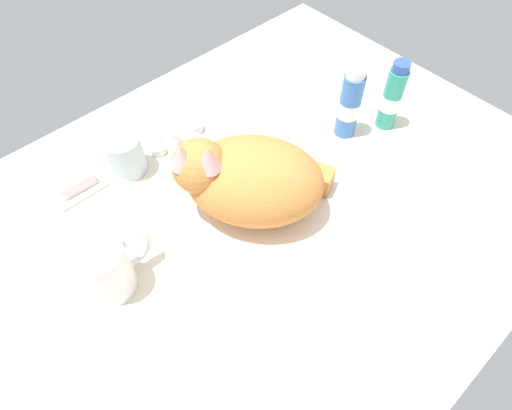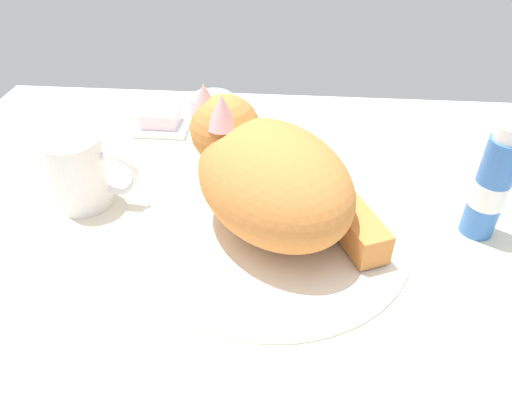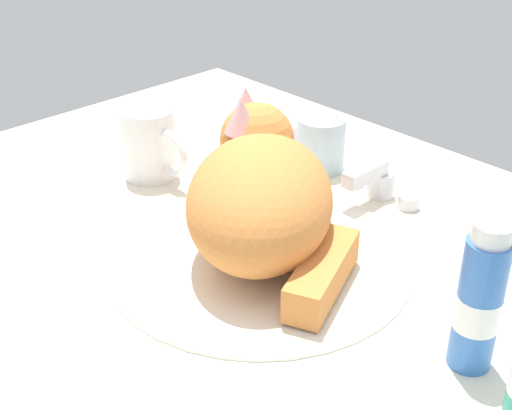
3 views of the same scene
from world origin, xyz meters
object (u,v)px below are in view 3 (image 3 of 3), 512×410
rinse_cup (321,144)px  soap_bar (285,129)px  faucet (376,183)px  cat (262,195)px  toothpaste_bottle (479,301)px  coffee_mug (151,144)px

rinse_cup → soap_bar: bearing=165.6°
rinse_cup → faucet: bearing=-6.5°
cat → toothpaste_bottle: bearing=2.5°
soap_bar → toothpaste_bottle: size_ratio=0.40×
rinse_cup → toothpaste_bottle: size_ratio=0.51×
faucet → cat: cat is taller
coffee_mug → toothpaste_bottle: 51.69cm
faucet → rinse_cup: bearing=173.5°
cat → coffee_mug: (-25.00, 2.89, -2.91)cm
coffee_mug → rinse_cup: 23.76cm
coffee_mug → toothpaste_bottle: toothpaste_bottle is taller
rinse_cup → toothpaste_bottle: (37.01, -20.42, 3.20)cm
toothpaste_bottle → cat: bearing=-177.5°
cat → coffee_mug: cat is taller
faucet → toothpaste_bottle: (26.01, -19.17, 4.78)cm
coffee_mug → soap_bar: coffee_mug is taller
soap_bar → coffee_mug: bearing=-103.7°
rinse_cup → soap_bar: size_ratio=1.28×
cat → soap_bar: size_ratio=4.51×
soap_bar → toothpaste_bottle: bearing=-26.2°
cat → rinse_cup: (-10.40, 21.59, -4.00)cm
rinse_cup → cat: bearing=-64.3°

